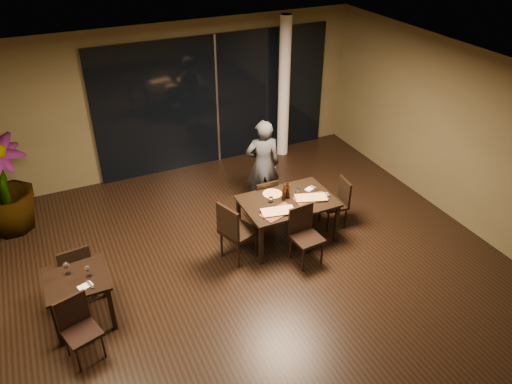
% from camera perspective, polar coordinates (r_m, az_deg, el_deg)
% --- Properties ---
extents(ground, '(8.00, 8.00, 0.00)m').
position_cam_1_polar(ground, '(7.64, -0.40, -10.34)').
color(ground, black).
rests_on(ground, ground).
extents(wall_back, '(8.00, 0.10, 3.00)m').
position_cam_1_polar(wall_back, '(10.18, -10.11, 10.33)').
color(wall_back, brown).
rests_on(wall_back, ground).
extents(wall_right, '(0.10, 8.00, 3.00)m').
position_cam_1_polar(wall_right, '(8.99, 23.85, 5.10)').
color(wall_right, brown).
rests_on(wall_right, ground).
extents(ceiling, '(8.00, 8.00, 0.04)m').
position_cam_1_polar(ceiling, '(6.06, -0.51, 11.45)').
color(ceiling, silver).
rests_on(ceiling, wall_back).
extents(window_panel, '(5.00, 0.06, 2.70)m').
position_cam_1_polar(window_panel, '(10.43, -4.55, 10.36)').
color(window_panel, black).
rests_on(window_panel, ground).
extents(column, '(0.24, 0.24, 3.00)m').
position_cam_1_polar(column, '(10.66, 3.22, 11.72)').
color(column, white).
rests_on(column, ground).
extents(main_table, '(1.50, 1.00, 0.75)m').
position_cam_1_polar(main_table, '(8.16, 3.64, -1.38)').
color(main_table, black).
rests_on(main_table, ground).
extents(side_table, '(0.80, 0.80, 0.75)m').
position_cam_1_polar(side_table, '(7.08, -19.75, -9.98)').
color(side_table, black).
rests_on(side_table, ground).
extents(chair_main_far, '(0.40, 0.40, 0.85)m').
position_cam_1_polar(chair_main_far, '(8.66, 0.97, -0.78)').
color(chair_main_far, black).
rests_on(chair_main_far, ground).
extents(chair_main_near, '(0.47, 0.47, 0.94)m').
position_cam_1_polar(chair_main_near, '(7.81, 5.52, -4.53)').
color(chair_main_near, black).
rests_on(chair_main_near, ground).
extents(chair_main_left, '(0.61, 0.61, 1.03)m').
position_cam_1_polar(chair_main_left, '(7.73, -2.51, -4.31)').
color(chair_main_left, black).
rests_on(chair_main_left, ground).
extents(chair_main_right, '(0.46, 0.46, 0.88)m').
position_cam_1_polar(chair_main_right, '(8.70, 9.36, -0.94)').
color(chair_main_right, black).
rests_on(chair_main_right, ground).
extents(chair_side_far, '(0.48, 0.48, 0.94)m').
position_cam_1_polar(chair_side_far, '(7.51, -19.92, -8.30)').
color(chair_side_far, black).
rests_on(chair_side_far, ground).
extents(chair_side_near, '(0.51, 0.51, 0.88)m').
position_cam_1_polar(chair_side_near, '(6.72, -19.67, -14.14)').
color(chair_side_near, black).
rests_on(chair_side_near, ground).
extents(diner, '(0.65, 0.52, 1.70)m').
position_cam_1_polar(diner, '(8.95, 0.78, 3.15)').
color(diner, '#292B2E').
rests_on(diner, ground).
extents(potted_plant, '(1.30, 1.30, 1.74)m').
position_cam_1_polar(potted_plant, '(9.29, -27.09, 0.69)').
color(potted_plant, '#194617').
rests_on(potted_plant, ground).
extents(pizza_board_left, '(0.62, 0.44, 0.01)m').
position_cam_1_polar(pizza_board_left, '(7.80, 2.53, -2.34)').
color(pizza_board_left, '#4C2918').
rests_on(pizza_board_left, main_table).
extents(pizza_board_right, '(0.56, 0.29, 0.01)m').
position_cam_1_polar(pizza_board_right, '(8.18, 6.28, -0.76)').
color(pizza_board_right, '#442415').
rests_on(pizza_board_right, main_table).
extents(oblong_pizza_left, '(0.54, 0.32, 0.02)m').
position_cam_1_polar(oblong_pizza_left, '(7.79, 2.53, -2.24)').
color(oblong_pizza_left, '#671209').
rests_on(oblong_pizza_left, pizza_board_left).
extents(oblong_pizza_right, '(0.54, 0.37, 0.02)m').
position_cam_1_polar(oblong_pizza_right, '(8.17, 6.29, -0.66)').
color(oblong_pizza_right, maroon).
rests_on(oblong_pizza_right, pizza_board_right).
extents(round_pizza, '(0.31, 0.31, 0.01)m').
position_cam_1_polar(round_pizza, '(8.25, 1.88, -0.24)').
color(round_pizza, '#A92512').
rests_on(round_pizza, main_table).
extents(bottle_a, '(0.06, 0.06, 0.29)m').
position_cam_1_polar(bottle_a, '(8.05, 3.20, -0.02)').
color(bottle_a, black).
rests_on(bottle_a, main_table).
extents(bottle_b, '(0.06, 0.06, 0.29)m').
position_cam_1_polar(bottle_b, '(8.10, 3.70, 0.18)').
color(bottle_b, black).
rests_on(bottle_b, main_table).
extents(bottle_c, '(0.06, 0.06, 0.29)m').
position_cam_1_polar(bottle_c, '(8.11, 3.50, 0.21)').
color(bottle_c, black).
rests_on(bottle_c, main_table).
extents(tumbler_left, '(0.07, 0.07, 0.09)m').
position_cam_1_polar(tumbler_left, '(8.04, 1.71, -0.87)').
color(tumbler_left, white).
rests_on(tumbler_left, main_table).
extents(tumbler_right, '(0.08, 0.08, 0.10)m').
position_cam_1_polar(tumbler_right, '(8.27, 4.81, 0.08)').
color(tumbler_right, white).
rests_on(tumbler_right, main_table).
extents(napkin_near, '(0.18, 0.11, 0.01)m').
position_cam_1_polar(napkin_near, '(8.29, 7.70, -0.36)').
color(napkin_near, white).
rests_on(napkin_near, main_table).
extents(napkin_far, '(0.20, 0.16, 0.01)m').
position_cam_1_polar(napkin_far, '(8.45, 6.20, 0.38)').
color(napkin_far, silver).
rests_on(napkin_far, main_table).
extents(wine_glass_a, '(0.08, 0.08, 0.18)m').
position_cam_1_polar(wine_glass_a, '(7.03, -20.80, -8.18)').
color(wine_glass_a, white).
rests_on(wine_glass_a, side_table).
extents(wine_glass_b, '(0.07, 0.07, 0.16)m').
position_cam_1_polar(wine_glass_b, '(6.92, -18.66, -8.57)').
color(wine_glass_b, white).
rests_on(wine_glass_b, side_table).
extents(side_napkin, '(0.20, 0.16, 0.01)m').
position_cam_1_polar(side_napkin, '(6.82, -18.93, -10.15)').
color(side_napkin, white).
rests_on(side_napkin, side_table).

